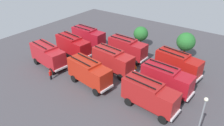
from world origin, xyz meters
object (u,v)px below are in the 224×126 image
(fire_truck_1, at_px, (89,72))
(fire_truck_2, at_px, (149,94))
(fire_truck_5, at_px, (166,79))
(tree_1, at_px, (186,42))
(firefighter_2, at_px, (116,58))
(fire_truck_6, at_px, (88,36))
(lamppost, at_px, (200,123))
(tree_0, at_px, (141,34))
(firefighter_1, at_px, (93,70))
(traffic_cone_2, at_px, (92,73))
(fire_truck_4, at_px, (113,60))
(traffic_cone_1, at_px, (163,79))
(traffic_cone_0, at_px, (136,67))
(fire_truck_8, at_px, (178,63))
(fire_truck_0, at_px, (48,55))
(fire_truck_3, at_px, (73,45))
(fire_truck_7, at_px, (127,48))
(firefighter_0, at_px, (51,74))

(fire_truck_1, height_order, fire_truck_2, same)
(fire_truck_5, distance_m, tree_1, 11.37)
(fire_truck_1, height_order, firefighter_2, fire_truck_1)
(fire_truck_6, bearing_deg, lamppost, -25.58)
(tree_0, xyz_separation_m, tree_1, (8.74, 0.43, 0.41))
(firefighter_1, xyz_separation_m, traffic_cone_2, (-0.29, -0.02, -0.73))
(fire_truck_1, height_order, tree_0, tree_0)
(fire_truck_4, xyz_separation_m, traffic_cone_1, (7.85, 2.38, -1.87))
(traffic_cone_0, xyz_separation_m, traffic_cone_1, (5.28, -0.59, -0.06))
(fire_truck_8, bearing_deg, fire_truck_0, -143.79)
(firefighter_1, relative_size, lamppost, 0.26)
(fire_truck_4, distance_m, tree_1, 13.60)
(fire_truck_2, relative_size, fire_truck_6, 1.01)
(traffic_cone_0, bearing_deg, fire_truck_6, 170.10)
(firefighter_1, xyz_separation_m, traffic_cone_0, (4.27, 5.89, -0.67))
(firefighter_1, height_order, traffic_cone_2, firefighter_1)
(fire_truck_0, xyz_separation_m, tree_1, (17.48, 16.16, 1.22))
(fire_truck_5, xyz_separation_m, tree_1, (-1.46, 11.21, 1.22))
(fire_truck_5, distance_m, firefighter_1, 11.31)
(fire_truck_5, xyz_separation_m, traffic_cone_1, (-1.36, 2.48, -1.87))
(fire_truck_5, xyz_separation_m, fire_truck_6, (-19.04, 5.24, 0.00))
(tree_1, bearing_deg, fire_truck_6, -161.22)
(fire_truck_3, height_order, firefighter_1, fire_truck_3)
(fire_truck_1, bearing_deg, traffic_cone_0, 75.83)
(tree_0, bearing_deg, fire_truck_4, -84.67)
(firefighter_2, relative_size, traffic_cone_0, 2.42)
(fire_truck_7, distance_m, tree_1, 10.29)
(fire_truck_3, xyz_separation_m, firefighter_0, (2.95, -7.81, -1.24))
(firefighter_1, bearing_deg, fire_truck_4, -46.77)
(fire_truck_6, xyz_separation_m, fire_truck_7, (9.28, 0.02, 0.00))
(fire_truck_5, height_order, firefighter_0, fire_truck_5)
(fire_truck_1, xyz_separation_m, lamppost, (16.20, -2.88, 1.87))
(fire_truck_1, distance_m, fire_truck_8, 13.78)
(fire_truck_0, relative_size, firefighter_0, 4.54)
(fire_truck_2, bearing_deg, traffic_cone_0, 134.27)
(fire_truck_1, relative_size, fire_truck_7, 1.02)
(firefighter_1, distance_m, traffic_cone_0, 7.30)
(fire_truck_4, height_order, tree_1, tree_1)
(tree_0, bearing_deg, traffic_cone_0, -65.12)
(fire_truck_1, relative_size, fire_truck_2, 1.01)
(fire_truck_3, xyz_separation_m, fire_truck_4, (9.17, -0.20, 0.00))
(fire_truck_2, height_order, traffic_cone_2, fire_truck_2)
(tree_0, relative_size, traffic_cone_2, 7.58)
(firefighter_0, bearing_deg, traffic_cone_1, -154.35)
(fire_truck_0, bearing_deg, tree_0, 68.09)
(fire_truck_0, relative_size, firefighter_1, 4.13)
(fire_truck_1, xyz_separation_m, firefighter_0, (-5.68, -2.56, -1.24))
(firefighter_2, bearing_deg, traffic_cone_2, -81.46)
(fire_truck_4, distance_m, lamppost, 17.66)
(fire_truck_2, xyz_separation_m, fire_truck_8, (-0.12, 9.65, 0.00))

